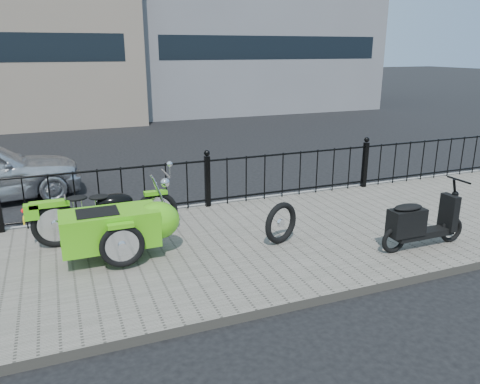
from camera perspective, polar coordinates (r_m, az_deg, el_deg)
name	(u,v)px	position (r m, az deg, el deg)	size (l,w,h in m)	color
ground	(233,237)	(7.72, -0.90, -5.45)	(120.00, 120.00, 0.00)	black
sidewalk	(244,244)	(7.27, 0.51, -6.42)	(30.00, 3.80, 0.12)	#686358
curb	(206,207)	(8.97, -4.19, -1.81)	(30.00, 0.10, 0.12)	gray
iron_fence	(208,182)	(8.69, -3.98, 1.21)	(14.11, 0.11, 1.08)	black
motorcycle_sidecar	(122,223)	(6.84, -14.22, -3.66)	(2.28, 1.48, 0.98)	black
scooter	(419,223)	(7.34, 21.01, -3.59)	(1.48, 0.43, 1.00)	black
spare_tire	(281,223)	(7.08, 5.01, -3.77)	(0.65, 0.65, 0.09)	black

